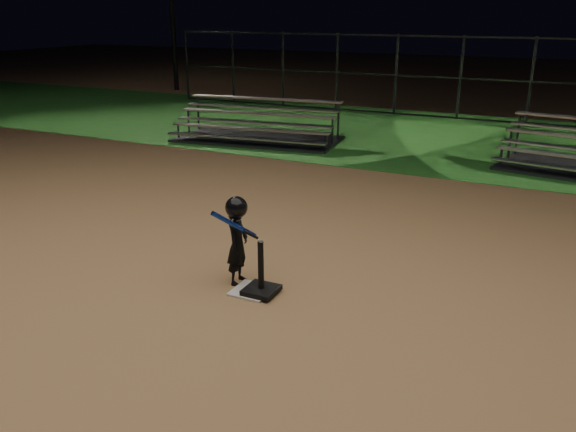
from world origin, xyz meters
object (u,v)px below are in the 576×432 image
object	(u,v)px
batting_tee	(261,284)
child_batter	(237,238)
bleacher_left	(257,133)
home_plate	(252,291)

from	to	relation	value
batting_tee	child_batter	size ratio (longest dim) A/B	0.59
child_batter	batting_tee	bearing A→B (deg)	-117.65
child_batter	bleacher_left	world-z (taller)	child_batter
home_plate	batting_tee	bearing A→B (deg)	-2.27
batting_tee	bleacher_left	world-z (taller)	bleacher_left
bleacher_left	home_plate	bearing A→B (deg)	-68.72
home_plate	batting_tee	distance (m)	0.18
home_plate	child_batter	bearing A→B (deg)	150.60
home_plate	bleacher_left	bearing A→B (deg)	118.21
batting_tee	child_batter	world-z (taller)	child_batter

